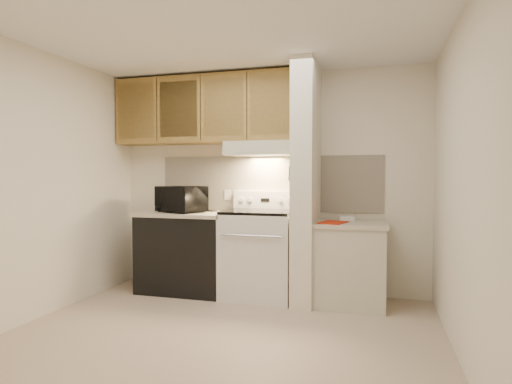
% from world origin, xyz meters
% --- Properties ---
extents(floor, '(3.60, 3.60, 0.00)m').
position_xyz_m(floor, '(0.00, 0.00, 0.00)').
color(floor, tan).
rests_on(floor, ground).
extents(ceiling, '(3.60, 3.60, 0.00)m').
position_xyz_m(ceiling, '(0.00, 0.00, 2.50)').
color(ceiling, white).
rests_on(ceiling, wall_back).
extents(wall_back, '(3.60, 2.50, 0.02)m').
position_xyz_m(wall_back, '(0.00, 1.50, 1.25)').
color(wall_back, silver).
rests_on(wall_back, floor).
extents(wall_left, '(0.02, 3.00, 2.50)m').
position_xyz_m(wall_left, '(-1.80, 0.00, 1.25)').
color(wall_left, silver).
rests_on(wall_left, floor).
extents(wall_right, '(0.02, 3.00, 2.50)m').
position_xyz_m(wall_right, '(1.80, 0.00, 1.25)').
color(wall_right, silver).
rests_on(wall_right, floor).
extents(backsplash, '(2.60, 0.02, 0.63)m').
position_xyz_m(backsplash, '(0.00, 1.49, 1.24)').
color(backsplash, white).
rests_on(backsplash, wall_back).
extents(range_body, '(0.76, 0.65, 0.92)m').
position_xyz_m(range_body, '(0.00, 1.16, 0.46)').
color(range_body, silver).
rests_on(range_body, floor).
extents(oven_window, '(0.50, 0.01, 0.30)m').
position_xyz_m(oven_window, '(0.00, 0.84, 0.50)').
color(oven_window, black).
rests_on(oven_window, range_body).
extents(oven_handle, '(0.65, 0.02, 0.02)m').
position_xyz_m(oven_handle, '(0.00, 0.80, 0.72)').
color(oven_handle, silver).
rests_on(oven_handle, range_body).
extents(cooktop, '(0.74, 0.64, 0.03)m').
position_xyz_m(cooktop, '(0.00, 1.16, 0.94)').
color(cooktop, black).
rests_on(cooktop, range_body).
extents(range_backguard, '(0.76, 0.08, 0.20)m').
position_xyz_m(range_backguard, '(0.00, 1.44, 1.05)').
color(range_backguard, silver).
rests_on(range_backguard, range_body).
extents(range_display, '(0.10, 0.01, 0.04)m').
position_xyz_m(range_display, '(0.00, 1.40, 1.05)').
color(range_display, black).
rests_on(range_display, range_backguard).
extents(range_knob_left_outer, '(0.05, 0.02, 0.05)m').
position_xyz_m(range_knob_left_outer, '(-0.28, 1.40, 1.05)').
color(range_knob_left_outer, silver).
rests_on(range_knob_left_outer, range_backguard).
extents(range_knob_left_inner, '(0.05, 0.02, 0.05)m').
position_xyz_m(range_knob_left_inner, '(-0.18, 1.40, 1.05)').
color(range_knob_left_inner, silver).
rests_on(range_knob_left_inner, range_backguard).
extents(range_knob_right_inner, '(0.05, 0.02, 0.05)m').
position_xyz_m(range_knob_right_inner, '(0.18, 1.40, 1.05)').
color(range_knob_right_inner, silver).
rests_on(range_knob_right_inner, range_backguard).
extents(range_knob_right_outer, '(0.05, 0.02, 0.05)m').
position_xyz_m(range_knob_right_outer, '(0.28, 1.40, 1.05)').
color(range_knob_right_outer, silver).
rests_on(range_knob_right_outer, range_backguard).
extents(dishwasher_front, '(1.00, 0.63, 0.87)m').
position_xyz_m(dishwasher_front, '(-0.88, 1.17, 0.43)').
color(dishwasher_front, black).
rests_on(dishwasher_front, floor).
extents(left_countertop, '(1.04, 0.67, 0.04)m').
position_xyz_m(left_countertop, '(-0.88, 1.17, 0.89)').
color(left_countertop, '#C0B39B').
rests_on(left_countertop, dishwasher_front).
extents(spoon_rest, '(0.25, 0.16, 0.02)m').
position_xyz_m(spoon_rest, '(-0.69, 1.35, 0.92)').
color(spoon_rest, black).
rests_on(spoon_rest, left_countertop).
extents(teal_jar, '(0.09, 0.09, 0.10)m').
position_xyz_m(teal_jar, '(-1.19, 1.18, 0.96)').
color(teal_jar, '#1E5D52').
rests_on(teal_jar, left_countertop).
extents(outlet, '(0.08, 0.01, 0.12)m').
position_xyz_m(outlet, '(-0.48, 1.48, 1.10)').
color(outlet, beige).
rests_on(outlet, backsplash).
extents(microwave, '(0.63, 0.55, 0.30)m').
position_xyz_m(microwave, '(-0.93, 1.15, 1.06)').
color(microwave, black).
rests_on(microwave, left_countertop).
extents(partition_pillar, '(0.22, 0.70, 2.50)m').
position_xyz_m(partition_pillar, '(0.51, 1.15, 1.25)').
color(partition_pillar, silver).
rests_on(partition_pillar, floor).
extents(pillar_trim, '(0.01, 0.70, 0.04)m').
position_xyz_m(pillar_trim, '(0.39, 1.15, 1.30)').
color(pillar_trim, olive).
rests_on(pillar_trim, partition_pillar).
extents(knife_strip, '(0.02, 0.42, 0.04)m').
position_xyz_m(knife_strip, '(0.39, 1.10, 1.32)').
color(knife_strip, black).
rests_on(knife_strip, partition_pillar).
extents(knife_blade_a, '(0.01, 0.03, 0.16)m').
position_xyz_m(knife_blade_a, '(0.38, 0.95, 1.22)').
color(knife_blade_a, silver).
rests_on(knife_blade_a, knife_strip).
extents(knife_handle_a, '(0.02, 0.02, 0.10)m').
position_xyz_m(knife_handle_a, '(0.38, 0.94, 1.37)').
color(knife_handle_a, black).
rests_on(knife_handle_a, knife_strip).
extents(knife_blade_b, '(0.01, 0.04, 0.18)m').
position_xyz_m(knife_blade_b, '(0.38, 1.03, 1.21)').
color(knife_blade_b, silver).
rests_on(knife_blade_b, knife_strip).
extents(knife_handle_b, '(0.02, 0.02, 0.10)m').
position_xyz_m(knife_handle_b, '(0.38, 1.02, 1.37)').
color(knife_handle_b, black).
rests_on(knife_handle_b, knife_strip).
extents(knife_blade_c, '(0.01, 0.04, 0.20)m').
position_xyz_m(knife_blade_c, '(0.38, 1.11, 1.20)').
color(knife_blade_c, silver).
rests_on(knife_blade_c, knife_strip).
extents(knife_handle_c, '(0.02, 0.02, 0.10)m').
position_xyz_m(knife_handle_c, '(0.38, 1.11, 1.37)').
color(knife_handle_c, black).
rests_on(knife_handle_c, knife_strip).
extents(knife_blade_d, '(0.01, 0.04, 0.16)m').
position_xyz_m(knife_blade_d, '(0.38, 1.17, 1.22)').
color(knife_blade_d, silver).
rests_on(knife_blade_d, knife_strip).
extents(knife_handle_d, '(0.02, 0.02, 0.10)m').
position_xyz_m(knife_handle_d, '(0.38, 1.19, 1.37)').
color(knife_handle_d, black).
rests_on(knife_handle_d, knife_strip).
extents(knife_blade_e, '(0.01, 0.04, 0.18)m').
position_xyz_m(knife_blade_e, '(0.38, 1.25, 1.21)').
color(knife_blade_e, silver).
rests_on(knife_blade_e, knife_strip).
extents(knife_handle_e, '(0.02, 0.02, 0.10)m').
position_xyz_m(knife_handle_e, '(0.38, 1.26, 1.37)').
color(knife_handle_e, black).
rests_on(knife_handle_e, knife_strip).
extents(oven_mitt, '(0.03, 0.09, 0.23)m').
position_xyz_m(oven_mitt, '(0.38, 1.32, 1.17)').
color(oven_mitt, gray).
rests_on(oven_mitt, partition_pillar).
extents(right_cab_base, '(0.70, 0.60, 0.81)m').
position_xyz_m(right_cab_base, '(0.97, 1.15, 0.40)').
color(right_cab_base, beige).
rests_on(right_cab_base, floor).
extents(right_countertop, '(0.74, 0.64, 0.04)m').
position_xyz_m(right_countertop, '(0.97, 1.15, 0.83)').
color(right_countertop, '#C0B39B').
rests_on(right_countertop, right_cab_base).
extents(red_folder, '(0.31, 0.36, 0.01)m').
position_xyz_m(red_folder, '(0.80, 1.03, 0.86)').
color(red_folder, '#B52308').
rests_on(red_folder, right_countertop).
extents(white_box, '(0.17, 0.12, 0.04)m').
position_xyz_m(white_box, '(0.92, 1.33, 0.87)').
color(white_box, white).
rests_on(white_box, right_countertop).
extents(range_hood, '(0.78, 0.44, 0.15)m').
position_xyz_m(range_hood, '(0.00, 1.28, 1.62)').
color(range_hood, beige).
rests_on(range_hood, upper_cabinets).
extents(hood_lip, '(0.78, 0.04, 0.06)m').
position_xyz_m(hood_lip, '(0.00, 1.07, 1.58)').
color(hood_lip, beige).
rests_on(hood_lip, range_hood).
extents(upper_cabinets, '(2.18, 0.33, 0.77)m').
position_xyz_m(upper_cabinets, '(-0.69, 1.32, 2.08)').
color(upper_cabinets, olive).
rests_on(upper_cabinets, wall_back).
extents(cab_door_a, '(0.46, 0.01, 0.63)m').
position_xyz_m(cab_door_a, '(-1.51, 1.17, 2.08)').
color(cab_door_a, olive).
rests_on(cab_door_a, upper_cabinets).
extents(cab_gap_a, '(0.01, 0.01, 0.73)m').
position_xyz_m(cab_gap_a, '(-1.23, 1.16, 2.08)').
color(cab_gap_a, black).
rests_on(cab_gap_a, upper_cabinets).
extents(cab_door_b, '(0.46, 0.01, 0.63)m').
position_xyz_m(cab_door_b, '(-0.96, 1.17, 2.08)').
color(cab_door_b, olive).
rests_on(cab_door_b, upper_cabinets).
extents(cab_gap_b, '(0.01, 0.01, 0.73)m').
position_xyz_m(cab_gap_b, '(-0.69, 1.16, 2.08)').
color(cab_gap_b, black).
rests_on(cab_gap_b, upper_cabinets).
extents(cab_door_c, '(0.46, 0.01, 0.63)m').
position_xyz_m(cab_door_c, '(-0.42, 1.17, 2.08)').
color(cab_door_c, olive).
rests_on(cab_door_c, upper_cabinets).
extents(cab_gap_c, '(0.01, 0.01, 0.73)m').
position_xyz_m(cab_gap_c, '(-0.14, 1.16, 2.08)').
color(cab_gap_c, black).
rests_on(cab_gap_c, upper_cabinets).
extents(cab_door_d, '(0.46, 0.01, 0.63)m').
position_xyz_m(cab_door_d, '(0.13, 1.17, 2.08)').
color(cab_door_d, olive).
rests_on(cab_door_d, upper_cabinets).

